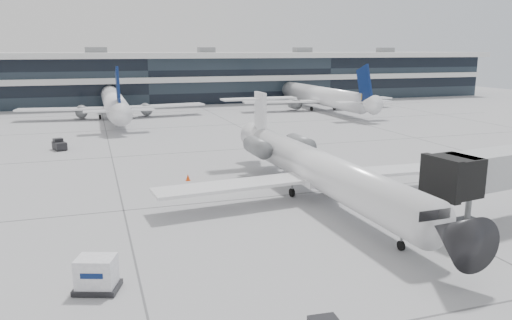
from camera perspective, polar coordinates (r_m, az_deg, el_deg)
name	(u,v)px	position (r m, az deg, el deg)	size (l,w,h in m)	color
ground	(251,198)	(40.48, -0.60, -4.41)	(220.00, 220.00, 0.00)	gray
terminal	(143,80)	(119.69, -12.76, 8.92)	(170.00, 22.00, 10.00)	black
bg_jet_center	(115,117)	(92.74, -15.86, 4.71)	(32.00, 40.00, 9.60)	white
bg_jet_right	(319,109)	(102.47, 7.17, 5.78)	(32.00, 40.00, 9.60)	white
regional_jet	(317,168)	(39.99, 7.02, -0.88)	(26.25, 32.67, 7.55)	white
ramp_worker	(466,245)	(31.21, 22.86, -8.89)	(0.66, 0.43, 1.80)	#BBFF1A
cargo_uld	(97,274)	(26.54, -17.75, -12.35)	(2.53, 2.19, 1.74)	black
traffic_cone	(188,177)	(46.27, -7.79, -1.98)	(0.49, 0.49, 0.62)	#EE440C
far_tug	(59,145)	(64.42, -21.56, 1.62)	(1.86, 2.39, 1.33)	black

